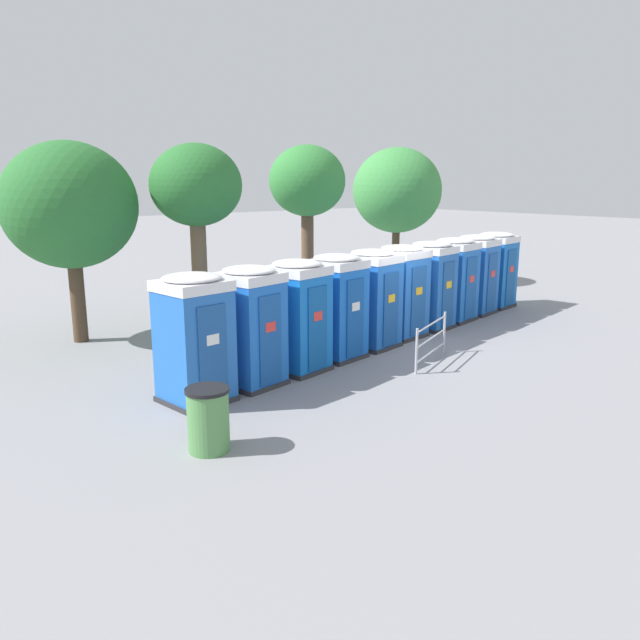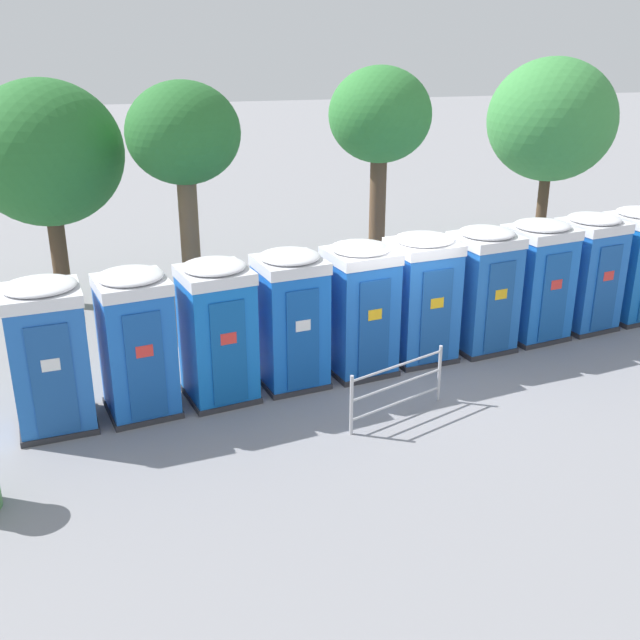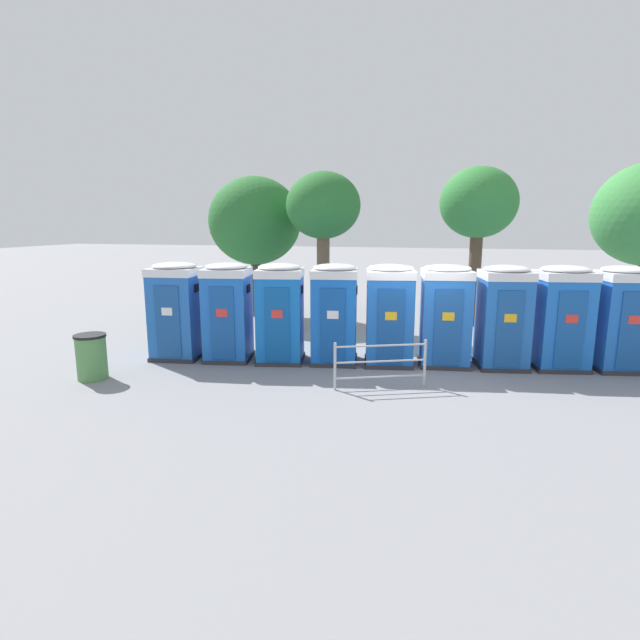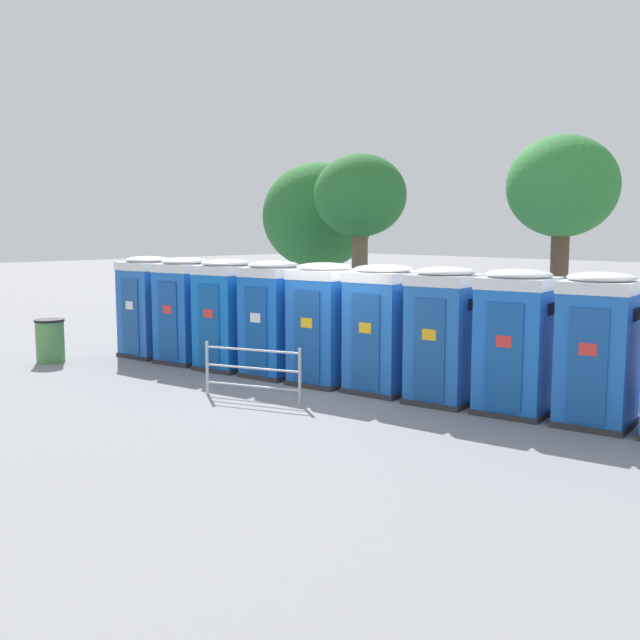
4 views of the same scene
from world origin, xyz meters
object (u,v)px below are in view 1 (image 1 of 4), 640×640
(portapotty_9, at_px, (495,269))
(street_tree_2, at_px, (307,184))
(trash_can, at_px, (208,419))
(portapotty_7, at_px, (454,279))
(portapotty_1, at_px, (250,326))
(portapotty_8, at_px, (476,274))
(portapotty_6, at_px, (431,285))
(street_tree_0, at_px, (397,191))
(event_barrier, at_px, (431,340))
(portapotty_5, at_px, (401,291))
(portapotty_4, at_px, (372,298))
(portapotty_0, at_px, (194,338))
(portapotty_3, at_px, (337,306))
(street_tree_3, at_px, (196,189))
(portapotty_2, at_px, (298,315))
(street_tree_1, at_px, (70,206))

(portapotty_9, height_order, street_tree_2, street_tree_2)
(portapotty_9, relative_size, trash_can, 2.42)
(portapotty_7, bearing_deg, portapotty_1, -171.06)
(portapotty_8, bearing_deg, portapotty_6, -170.06)
(street_tree_0, relative_size, event_barrier, 2.89)
(portapotty_5, bearing_deg, trash_can, -157.52)
(portapotty_8, distance_m, portapotty_9, 1.39)
(portapotty_4, bearing_deg, street_tree_0, 40.64)
(event_barrier, bearing_deg, street_tree_2, 73.56)
(portapotty_0, relative_size, portapotty_3, 1.00)
(street_tree_3, bearing_deg, portapotty_4, -56.07)
(portapotty_5, bearing_deg, event_barrier, -120.35)
(portapotty_2, distance_m, street_tree_0, 12.95)
(portapotty_1, xyz_separation_m, trash_can, (-2.34, -2.34, -0.75))
(portapotty_4, height_order, street_tree_0, street_tree_0)
(portapotty_2, distance_m, portapotty_3, 1.39)
(portapotty_7, distance_m, street_tree_2, 5.95)
(street_tree_1, relative_size, trash_can, 4.98)
(portapotty_9, distance_m, street_tree_2, 6.98)
(street_tree_3, relative_size, trash_can, 4.96)
(portapotty_3, relative_size, portapotty_5, 1.00)
(portapotty_3, relative_size, trash_can, 2.42)
(portapotty_9, height_order, street_tree_1, street_tree_1)
(portapotty_7, distance_m, street_tree_1, 11.09)
(portapotty_8, xyz_separation_m, portapotty_9, (1.37, 0.23, -0.00))
(portapotty_3, distance_m, event_barrier, 2.39)
(portapotty_0, bearing_deg, portapotty_1, 6.60)
(portapotty_6, relative_size, street_tree_2, 0.47)
(portapotty_2, xyz_separation_m, portapotty_9, (9.60, 1.58, -0.00))
(portapotty_8, bearing_deg, portapotty_4, -170.63)
(portapotty_7, xyz_separation_m, trash_can, (-10.58, -3.63, -0.75))
(street_tree_0, distance_m, trash_can, 17.50)
(portapotty_1, bearing_deg, street_tree_0, 31.50)
(portapotty_7, xyz_separation_m, portapotty_9, (2.74, 0.46, 0.00))
(portapotty_0, xyz_separation_m, portapotty_7, (9.62, 1.46, -0.00))
(portapotty_3, height_order, portapotty_7, same)
(portapotty_4, distance_m, portapotty_9, 6.95)
(portapotty_3, relative_size, portapotty_6, 1.00)
(portapotty_0, bearing_deg, street_tree_2, 39.24)
(portapotty_7, distance_m, street_tree_0, 7.46)
(portapotty_5, bearing_deg, portapotty_9, 8.84)
(portapotty_3, relative_size, street_tree_0, 0.46)
(portapotty_0, distance_m, portapotty_3, 4.17)
(portapotty_1, relative_size, portapotty_2, 1.00)
(portapotty_9, relative_size, event_barrier, 1.33)
(street_tree_3, bearing_deg, event_barrier, -65.22)
(portapotty_4, height_order, portapotty_5, same)
(portapotty_0, height_order, portapotty_9, same)
(portapotty_6, bearing_deg, street_tree_2, 95.29)
(street_tree_1, bearing_deg, street_tree_2, 1.55)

